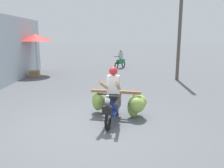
# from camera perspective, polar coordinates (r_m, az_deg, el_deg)

# --- Properties ---
(ground_plane) EXTENTS (120.00, 120.00, 0.00)m
(ground_plane) POSITION_cam_1_polar(r_m,az_deg,el_deg) (6.43, -4.47, -10.35)
(ground_plane) COLOR #56595E
(motorbike_main_loaded) EXTENTS (1.77, 1.93, 1.58)m
(motorbike_main_loaded) POSITION_cam_1_polar(r_m,az_deg,el_deg) (6.89, 2.06, -4.32)
(motorbike_main_loaded) COLOR black
(motorbike_main_loaded) RESTS_ON ground
(motorbike_distant_ahead_left) EXTENTS (0.94, 1.42, 1.40)m
(motorbike_distant_ahead_left) POSITION_cam_1_polar(r_m,az_deg,el_deg) (17.52, 2.11, 5.77)
(motorbike_distant_ahead_left) COLOR black
(motorbike_distant_ahead_left) RESTS_ON ground
(market_umbrella_near_shop) EXTENTS (2.17, 2.17, 2.52)m
(market_umbrella_near_shop) POSITION_cam_1_polar(r_m,az_deg,el_deg) (15.07, -18.34, 10.80)
(market_umbrella_near_shop) COLOR #99999E
(market_umbrella_near_shop) RESTS_ON ground
(produce_crate) EXTENTS (0.56, 0.40, 0.36)m
(produce_crate) POSITION_cam_1_polar(r_m,az_deg,el_deg) (14.59, -18.50, 2.39)
(produce_crate) COLOR olive
(produce_crate) RESTS_ON ground
(utility_pole) EXTENTS (0.18, 0.18, 6.36)m
(utility_pole) POSITION_cam_1_polar(r_m,az_deg,el_deg) (13.19, 16.42, 14.68)
(utility_pole) COLOR brown
(utility_pole) RESTS_ON ground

